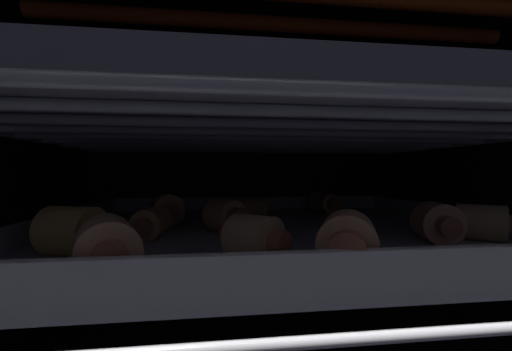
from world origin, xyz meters
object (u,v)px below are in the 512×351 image
pig_in_blanket_lower_0 (481,222)px  pig_in_blanket_upper_1 (153,121)px  pig_in_blanket_upper_4 (282,113)px  pig_in_blanket_upper_7 (65,81)px  pig_in_blanket_lower_2 (323,202)px  pig_in_blanket_lower_10 (251,208)px  oven_rack_lower (271,240)px  pig_in_blanket_upper_6 (224,119)px  baking_tray_upper (271,128)px  pig_in_blanket_upper_3 (130,106)px  pig_in_blanket_upper_9 (112,92)px  pig_in_blanket_upper_0 (272,122)px  pig_in_blanket_lower_8 (437,223)px  heating_element (271,46)px  pig_in_blanket_lower_9 (167,209)px  pig_in_blanket_lower_5 (225,216)px  pig_in_blanket_upper_8 (327,119)px  oven_rack_upper (271,138)px  baking_tray_lower (271,231)px  pig_in_blanket_upper_10 (307,125)px  pig_in_blanket_upper_5 (460,84)px  pig_in_blanket_lower_7 (254,238)px  pig_in_blanket_upper_2 (139,81)px  pig_in_blanket_lower_4 (151,223)px  pig_in_blanket_lower_3 (347,241)px  pig_in_blanket_lower_1 (72,231)px  pig_in_blanket_lower_6 (107,247)px

pig_in_blanket_lower_0 → pig_in_blanket_upper_1: (-29.53, 17.75, 10.56)cm
pig_in_blanket_upper_4 → pig_in_blanket_upper_7: 20.51cm
pig_in_blanket_lower_2 → pig_in_blanket_lower_10: pig_in_blanket_lower_2 is taller
oven_rack_lower → pig_in_blanket_upper_6: size_ratio=10.31×
baking_tray_upper → pig_in_blanket_upper_3: size_ratio=7.58×
pig_in_blanket_upper_9 → pig_in_blanket_upper_0: bearing=42.2°
pig_in_blanket_upper_1 → pig_in_blanket_upper_3: bearing=-95.6°
pig_in_blanket_lower_8 → oven_rack_lower: bearing=143.8°
heating_element → baking_tray_upper: size_ratio=0.99×
pig_in_blanket_lower_0 → pig_in_blanket_lower_9: 29.72cm
pig_in_blanket_lower_9 → pig_in_blanket_upper_6: size_ratio=1.15×
pig_in_blanket_lower_5 → pig_in_blanket_upper_3: size_ratio=0.94×
pig_in_blanket_upper_6 → pig_in_blanket_upper_7: size_ratio=0.82×
oven_rack_lower → pig_in_blanket_upper_0: 16.62cm
oven_rack_lower → pig_in_blanket_upper_9: 20.10cm
pig_in_blanket_upper_4 → pig_in_blanket_upper_8: same height
pig_in_blanket_lower_5 → pig_in_blanket_upper_9: 14.44cm
pig_in_blanket_lower_0 → oven_rack_upper: (-16.30, 8.52, 7.67)cm
pig_in_blanket_upper_1 → pig_in_blanket_upper_4: bearing=-28.0°
pig_in_blanket_lower_9 → pig_in_blanket_lower_10: bearing=23.3°
baking_tray_lower → pig_in_blanket_upper_10: size_ratio=6.80×
oven_rack_upper → pig_in_blanket_upper_6: 9.60cm
pig_in_blanket_upper_5 → pig_in_blanket_upper_8: pig_in_blanket_upper_5 is taller
pig_in_blanket_lower_0 → pig_in_blanket_upper_1: 36.04cm
pig_in_blanket_lower_7 → oven_rack_lower: bearing=75.0°
pig_in_blanket_upper_2 → pig_in_blanket_lower_4: bearing=92.0°
baking_tray_upper → pig_in_blanket_upper_6: bearing=120.0°
baking_tray_upper → pig_in_blanket_upper_4: size_ratio=8.27×
pig_in_blanket_upper_0 → heating_element: bearing=-101.0°
pig_in_blanket_lower_3 → pig_in_blanket_upper_10: size_ratio=0.97×
baking_tray_lower → pig_in_blanket_upper_6: size_ratio=8.75×
heating_element → pig_in_blanket_upper_7: 19.67cm
pig_in_blanket_upper_3 → pig_in_blanket_upper_4: 15.55cm
baking_tray_lower → pig_in_blanket_upper_2: bearing=-139.1°
pig_in_blanket_upper_0 → oven_rack_upper: bearing=-101.0°
pig_in_blanket_lower_5 → pig_in_blanket_upper_3: pig_in_blanket_upper_3 is taller
pig_in_blanket_upper_4 → heating_element: bearing=-136.6°
baking_tray_lower → pig_in_blanket_upper_0: bearing=79.0°
pig_in_blanket_upper_6 → heating_element: bearing=-60.0°
pig_in_blanket_lower_5 → oven_rack_upper: 9.22cm
pig_in_blanket_lower_9 → pig_in_blanket_upper_7: (-4.97, -13.17, 10.17)cm
pig_in_blanket_lower_1 → pig_in_blanket_upper_0: size_ratio=0.95×
pig_in_blanket_lower_1 → pig_in_blanket_upper_8: bearing=31.6°
pig_in_blanket_upper_6 → pig_in_blanket_upper_8: (12.12, -3.07, -0.26)cm
pig_in_blanket_lower_6 → pig_in_blanket_lower_2: bearing=51.4°
heating_element → pig_in_blanket_upper_8: size_ratio=7.36×
pig_in_blanket_lower_7 → oven_rack_upper: oven_rack_upper is taller
pig_in_blanket_upper_6 → pig_in_blanket_upper_2: bearing=-110.4°
pig_in_blanket_upper_4 → pig_in_blanket_upper_5: pig_in_blanket_upper_5 is taller
baking_tray_lower → pig_in_blanket_upper_1: 20.32cm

